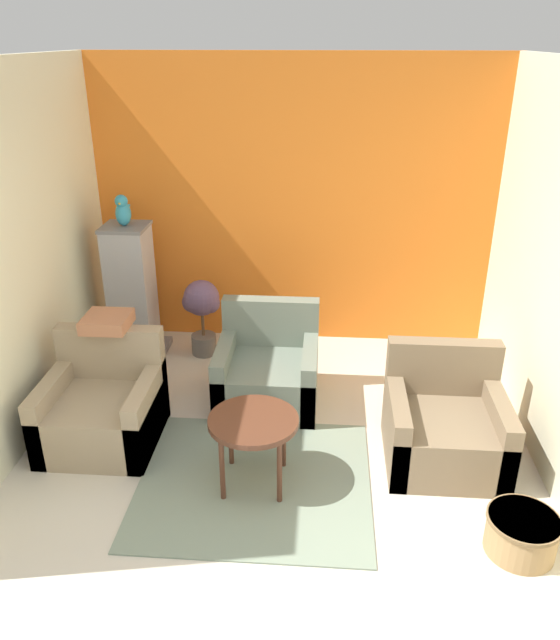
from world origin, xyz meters
TOP-DOWN VIEW (x-y plane):
  - ground_plane at (0.00, 0.00)m, footprint 20.00×20.00m
  - wall_back_accent at (0.00, 3.45)m, footprint 3.91×0.06m
  - wall_left at (-1.93, 1.71)m, footprint 0.06×3.42m
  - wall_right at (1.93, 1.71)m, footprint 0.06×3.42m
  - area_rug at (-0.13, 1.05)m, footprint 1.61×1.48m
  - coffee_table at (-0.13, 1.05)m, footprint 0.61×0.61m
  - armchair_left at (-1.34, 1.49)m, footprint 0.83×0.81m
  - armchair_right at (1.22, 1.44)m, footprint 0.83×0.81m
  - armchair_middle at (-0.14, 2.15)m, footprint 0.83×0.81m
  - birdcage at (-1.50, 2.89)m, footprint 0.56×0.56m
  - parrot at (-1.50, 2.90)m, footprint 0.13×0.24m
  - potted_plant at (-0.85, 2.96)m, footprint 0.38×0.34m
  - wicker_basket at (1.55, 0.54)m, footprint 0.44×0.44m
  - throw_pillow at (-1.34, 1.78)m, footprint 0.34×0.34m

SIDE VIEW (x-z plane):
  - ground_plane at x=0.00m, z-range 0.00..0.00m
  - area_rug at x=-0.13m, z-range 0.00..0.01m
  - wicker_basket at x=1.55m, z-range 0.01..0.26m
  - armchair_left at x=-1.34m, z-range -0.14..0.67m
  - armchair_right at x=1.22m, z-range -0.14..0.67m
  - armchair_middle at x=-0.14m, z-range -0.14..0.67m
  - coffee_table at x=-0.13m, z-range 0.21..0.74m
  - potted_plant at x=-0.85m, z-range 0.11..0.87m
  - birdcage at x=-1.50m, z-range -0.03..1.27m
  - throw_pillow at x=-1.34m, z-range 0.82..0.92m
  - wall_back_accent at x=0.00m, z-range 0.00..2.74m
  - wall_left at x=-1.93m, z-range 0.00..2.74m
  - wall_right at x=1.93m, z-range 0.00..2.74m
  - parrot at x=-1.50m, z-range 1.29..1.58m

